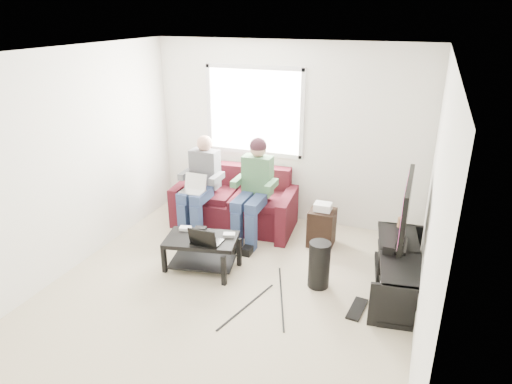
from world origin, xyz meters
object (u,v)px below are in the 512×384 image
tv_stand (398,272)px  tv (406,210)px  coffee_table (202,246)px  end_table (322,226)px  subwoofer (319,265)px  sofa (236,204)px

tv_stand → tv: size_ratio=1.40×
coffee_table → end_table: 1.66m
tv → subwoofer: 1.13m
sofa → coffee_table: sofa is taller
coffee_table → subwoofer: 1.43m
sofa → subwoofer: sofa is taller
subwoofer → end_table: (-0.20, 0.99, -0.01)m
coffee_table → subwoofer: subwoofer is taller
tv_stand → subwoofer: subwoofer is taller
sofa → subwoofer: bearing=-37.6°
coffee_table → tv_stand: tv_stand is taller
tv_stand → end_table: size_ratio=2.55×
coffee_table → sofa: bearing=95.1°
coffee_table → end_table: end_table is taller
tv → subwoofer: size_ratio=1.98×
sofa → tv: 2.60m
subwoofer → end_table: bearing=101.5°
coffee_table → tv_stand: (2.26, 0.38, -0.09)m
tv → end_table: tv is taller
subwoofer → coffee_table: bearing=-174.4°
tv_stand → subwoofer: bearing=-164.2°
tv → end_table: 1.41m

